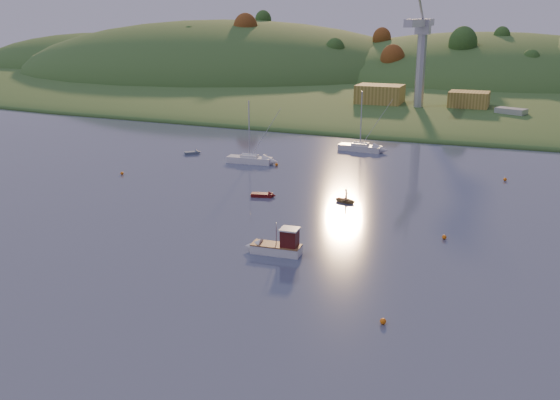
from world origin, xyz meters
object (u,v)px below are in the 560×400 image
at_px(canoe, 346,200).
at_px(grey_dinghy, 195,153).
at_px(sailboat_near, 250,159).
at_px(red_tender, 267,195).
at_px(fishing_boat, 273,245).
at_px(sailboat_far, 360,147).

distance_m(canoe, grey_dinghy, 38.14).
distance_m(sailboat_near, red_tender, 20.39).
bearing_deg(sailboat_near, canoe, -41.29).
height_order(red_tender, grey_dinghy, red_tender).
xyz_separation_m(sailboat_near, red_tender, (10.59, -17.41, -0.45)).
relative_size(sailboat_near, red_tender, 2.94).
xyz_separation_m(fishing_boat, sailboat_near, (-19.38, 36.17, -0.16)).
relative_size(sailboat_far, red_tender, 3.06).
height_order(fishing_boat, sailboat_near, sailboat_near).
relative_size(fishing_boat, sailboat_far, 0.57).
xyz_separation_m(sailboat_far, red_tender, (-3.80, -33.65, -0.47)).
distance_m(sailboat_near, sailboat_far, 21.70).
bearing_deg(sailboat_far, fishing_boat, -80.73).
height_order(canoe, grey_dinghy, grey_dinghy).
xyz_separation_m(fishing_boat, grey_dinghy, (-31.34, 39.00, -0.62)).
bearing_deg(sailboat_far, red_tender, -92.61).
distance_m(sailboat_far, red_tender, 33.87).
bearing_deg(grey_dinghy, sailboat_near, -54.95).
bearing_deg(canoe, red_tender, 115.63).
relative_size(sailboat_far, grey_dinghy, 3.74).
bearing_deg(canoe, fishing_boat, -167.64).
distance_m(sailboat_far, grey_dinghy, 29.58).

